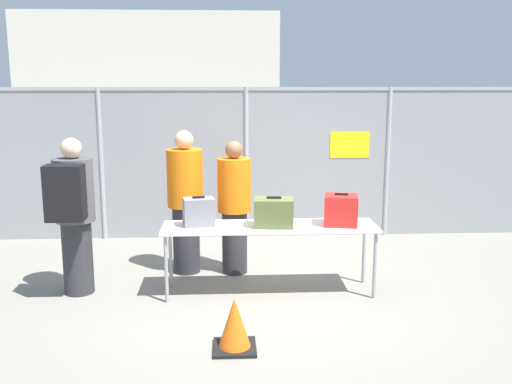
{
  "coord_description": "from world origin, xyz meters",
  "views": [
    {
      "loc": [
        -0.31,
        -6.16,
        2.37
      ],
      "look_at": [
        0.05,
        0.6,
        1.05
      ],
      "focal_mm": 40.0,
      "sensor_mm": 36.0,
      "label": 1
    }
  ],
  "objects_px": {
    "security_worker_far": "(185,200)",
    "security_worker_near": "(234,206)",
    "suitcase_red": "(341,210)",
    "utility_trailer": "(323,193)",
    "inspection_table": "(270,231)",
    "traveler_hooded": "(73,211)",
    "suitcase_olive": "(274,212)",
    "suitcase_grey": "(199,212)",
    "traffic_cone": "(235,326)"
  },
  "relations": [
    {
      "from": "suitcase_red",
      "to": "utility_trailer",
      "type": "relative_size",
      "value": 0.11
    },
    {
      "from": "suitcase_grey",
      "to": "security_worker_far",
      "type": "relative_size",
      "value": 0.21
    },
    {
      "from": "utility_trailer",
      "to": "traffic_cone",
      "type": "xyz_separation_m",
      "value": [
        -1.7,
        -5.3,
        -0.15
      ]
    },
    {
      "from": "traveler_hooded",
      "to": "security_worker_near",
      "type": "relative_size",
      "value": 1.06
    },
    {
      "from": "suitcase_red",
      "to": "security_worker_near",
      "type": "height_order",
      "value": "security_worker_near"
    },
    {
      "from": "inspection_table",
      "to": "traveler_hooded",
      "type": "bearing_deg",
      "value": 178.81
    },
    {
      "from": "suitcase_red",
      "to": "traveler_hooded",
      "type": "xyz_separation_m",
      "value": [
        -2.96,
        0.05,
        0.02
      ]
    },
    {
      "from": "inspection_table",
      "to": "suitcase_olive",
      "type": "height_order",
      "value": "suitcase_olive"
    },
    {
      "from": "security_worker_far",
      "to": "security_worker_near",
      "type": "bearing_deg",
      "value": 175.84
    },
    {
      "from": "security_worker_near",
      "to": "security_worker_far",
      "type": "height_order",
      "value": "security_worker_far"
    },
    {
      "from": "suitcase_olive",
      "to": "traffic_cone",
      "type": "height_order",
      "value": "suitcase_olive"
    },
    {
      "from": "suitcase_olive",
      "to": "suitcase_red",
      "type": "height_order",
      "value": "suitcase_red"
    },
    {
      "from": "suitcase_olive",
      "to": "traveler_hooded",
      "type": "xyz_separation_m",
      "value": [
        -2.21,
        0.07,
        0.03
      ]
    },
    {
      "from": "suitcase_olive",
      "to": "security_worker_far",
      "type": "xyz_separation_m",
      "value": [
        -1.03,
        0.8,
        -0.02
      ]
    },
    {
      "from": "inspection_table",
      "to": "traveler_hooded",
      "type": "height_order",
      "value": "traveler_hooded"
    },
    {
      "from": "security_worker_near",
      "to": "utility_trailer",
      "type": "height_order",
      "value": "security_worker_near"
    },
    {
      "from": "traveler_hooded",
      "to": "security_worker_far",
      "type": "height_order",
      "value": "security_worker_far"
    },
    {
      "from": "suitcase_grey",
      "to": "traffic_cone",
      "type": "distance_m",
      "value": 1.66
    },
    {
      "from": "suitcase_red",
      "to": "inspection_table",
      "type": "bearing_deg",
      "value": 179.86
    },
    {
      "from": "suitcase_olive",
      "to": "utility_trailer",
      "type": "height_order",
      "value": "suitcase_olive"
    },
    {
      "from": "inspection_table",
      "to": "security_worker_near",
      "type": "xyz_separation_m",
      "value": [
        -0.39,
        0.72,
        0.13
      ]
    },
    {
      "from": "suitcase_grey",
      "to": "security_worker_far",
      "type": "distance_m",
      "value": 0.74
    },
    {
      "from": "inspection_table",
      "to": "suitcase_olive",
      "type": "xyz_separation_m",
      "value": [
        0.04,
        -0.03,
        0.22
      ]
    },
    {
      "from": "security_worker_far",
      "to": "traffic_cone",
      "type": "bearing_deg",
      "value": 105.76
    },
    {
      "from": "suitcase_grey",
      "to": "security_worker_near",
      "type": "distance_m",
      "value": 0.78
    },
    {
      "from": "suitcase_olive",
      "to": "security_worker_near",
      "type": "relative_size",
      "value": 0.28
    },
    {
      "from": "suitcase_olive",
      "to": "utility_trailer",
      "type": "relative_size",
      "value": 0.12
    },
    {
      "from": "traffic_cone",
      "to": "security_worker_far",
      "type": "bearing_deg",
      "value": 104.72
    },
    {
      "from": "suitcase_olive",
      "to": "traffic_cone",
      "type": "bearing_deg",
      "value": -108.74
    },
    {
      "from": "traveler_hooded",
      "to": "security_worker_far",
      "type": "distance_m",
      "value": 1.38
    },
    {
      "from": "suitcase_olive",
      "to": "traffic_cone",
      "type": "xyz_separation_m",
      "value": [
        -0.46,
        -1.37,
        -0.72
      ]
    },
    {
      "from": "traffic_cone",
      "to": "security_worker_near",
      "type": "bearing_deg",
      "value": 89.0
    },
    {
      "from": "inspection_table",
      "to": "suitcase_olive",
      "type": "bearing_deg",
      "value": -31.12
    },
    {
      "from": "suitcase_red",
      "to": "security_worker_near",
      "type": "bearing_deg",
      "value": 148.77
    },
    {
      "from": "suitcase_olive",
      "to": "traffic_cone",
      "type": "distance_m",
      "value": 1.61
    },
    {
      "from": "suitcase_grey",
      "to": "utility_trailer",
      "type": "height_order",
      "value": "suitcase_grey"
    },
    {
      "from": "suitcase_grey",
      "to": "security_worker_near",
      "type": "relative_size",
      "value": 0.23
    },
    {
      "from": "suitcase_olive",
      "to": "utility_trailer",
      "type": "bearing_deg",
      "value": 72.58
    },
    {
      "from": "traveler_hooded",
      "to": "security_worker_near",
      "type": "distance_m",
      "value": 1.91
    },
    {
      "from": "suitcase_grey",
      "to": "utility_trailer",
      "type": "distance_m",
      "value": 4.4
    },
    {
      "from": "security_worker_far",
      "to": "suitcase_red",
      "type": "bearing_deg",
      "value": 157.68
    },
    {
      "from": "suitcase_red",
      "to": "traveler_hooded",
      "type": "bearing_deg",
      "value": 179.09
    },
    {
      "from": "suitcase_grey",
      "to": "suitcase_olive",
      "type": "bearing_deg",
      "value": -5.59
    },
    {
      "from": "security_worker_near",
      "to": "utility_trailer",
      "type": "bearing_deg",
      "value": -111.82
    },
    {
      "from": "inspection_table",
      "to": "security_worker_far",
      "type": "bearing_deg",
      "value": 142.12
    },
    {
      "from": "suitcase_grey",
      "to": "security_worker_far",
      "type": "height_order",
      "value": "security_worker_far"
    },
    {
      "from": "security_worker_far",
      "to": "traffic_cone",
      "type": "xyz_separation_m",
      "value": [
        0.57,
        -2.16,
        -0.7
      ]
    },
    {
      "from": "traveler_hooded",
      "to": "inspection_table",
      "type": "bearing_deg",
      "value": 2.73
    },
    {
      "from": "inspection_table",
      "to": "suitcase_olive",
      "type": "relative_size",
      "value": 5.25
    },
    {
      "from": "suitcase_grey",
      "to": "traveler_hooded",
      "type": "distance_m",
      "value": 1.38
    }
  ]
}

